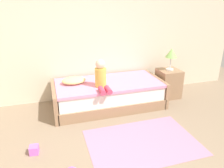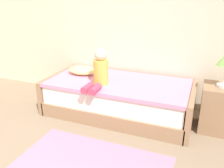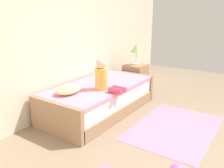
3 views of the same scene
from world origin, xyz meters
TOP-DOWN VIEW (x-y plane):
  - wall_rear at (0.00, 2.60)m, footprint 7.20×0.10m
  - bed at (0.45, 2.00)m, footprint 2.11×1.00m
  - nightstand at (1.80, 2.05)m, footprint 0.44×0.44m
  - child_figure at (0.26, 1.77)m, footprint 0.20×0.51m
  - pillow at (-0.19, 2.10)m, footprint 0.44×0.30m

SIDE VIEW (x-z plane):
  - bed at x=0.45m, z-range 0.00..0.50m
  - nightstand at x=1.80m, z-range 0.00..0.60m
  - pillow at x=-0.19m, z-range 0.50..0.63m
  - child_figure at x=0.26m, z-range 0.45..0.96m
  - wall_rear at x=0.00m, z-range 0.00..2.90m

